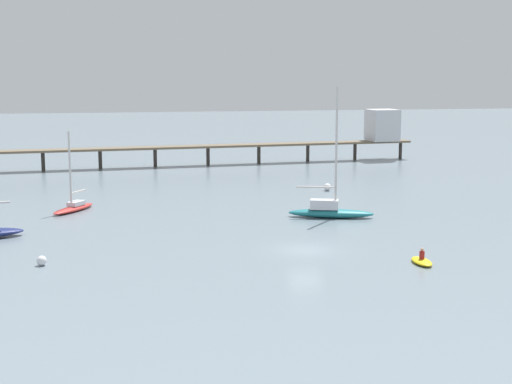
{
  "coord_description": "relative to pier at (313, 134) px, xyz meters",
  "views": [
    {
      "loc": [
        -14.46,
        -52.19,
        13.09
      ],
      "look_at": [
        0.0,
        18.39,
        1.5
      ],
      "focal_mm": 52.21,
      "sensor_mm": 36.0,
      "label": 1
    }
  ],
  "objects": [
    {
      "name": "mooring_buoy_far",
      "position": [
        -34.83,
        -54.45,
        -3.79
      ],
      "size": [
        0.69,
        0.69,
        0.69
      ],
      "primitive_type": "sphere",
      "color": "silver",
      "rests_on": "ground_plane"
    },
    {
      "name": "ground_plane",
      "position": [
        -15.91,
        -53.74,
        -4.13
      ],
      "size": [
        400.0,
        400.0,
        0.0
      ],
      "primitive_type": "plane",
      "color": "slate"
    },
    {
      "name": "dinghy_yellow",
      "position": [
        -9.09,
        -59.24,
        -3.92
      ],
      "size": [
        1.26,
        2.6,
        1.14
      ],
      "color": "yellow",
      "rests_on": "ground_plane"
    },
    {
      "name": "mooring_buoy_near",
      "position": [
        -6.03,
        -26.96,
        -3.72
      ],
      "size": [
        0.83,
        0.83,
        0.83
      ],
      "primitive_type": "sphere",
      "color": "silver",
      "rests_on": "ground_plane"
    },
    {
      "name": "pier",
      "position": [
        0.0,
        0.0,
        0.0
      ],
      "size": [
        62.46,
        7.98,
        7.58
      ],
      "color": "brown",
      "rests_on": "ground_plane"
    },
    {
      "name": "sailboat_red",
      "position": [
        -33.42,
        -33.97,
        -3.61
      ],
      "size": [
        4.46,
        5.8,
        7.69
      ],
      "color": "red",
      "rests_on": "ground_plane"
    },
    {
      "name": "sailboat_teal",
      "position": [
        -10.39,
        -41.95,
        -3.36
      ],
      "size": [
        7.93,
        4.13,
        11.89
      ],
      "color": "#1E727A",
      "rests_on": "ground_plane"
    }
  ]
}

